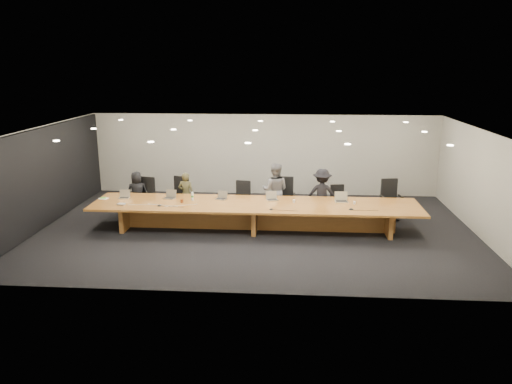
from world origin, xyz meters
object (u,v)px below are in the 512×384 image
person_b (186,194)px  laptop_b (169,194)px  mic_left (159,205)px  chair_mid_right (285,197)px  chair_right (339,201)px  water_bottle (192,196)px  amber_mug (182,201)px  av_box (121,204)px  laptop_d (272,196)px  mic_center (271,209)px  laptop_a (124,194)px  laptop_e (342,197)px  person_a (137,193)px  conference_table (255,211)px  paper_cup_near (294,201)px  chair_far_left (144,196)px  chair_left (178,196)px  laptop_c (221,195)px  paper_cup_far (354,203)px  person_d (322,194)px  chair_mid_left (241,199)px  chair_far_right (391,199)px  person_c (275,190)px  mic_right (351,209)px

person_b → laptop_b: bearing=76.9°
mic_left → chair_mid_right: bearing=27.4°
chair_right → water_bottle: (-4.19, -1.10, 0.37)m
amber_mug → av_box: bearing=-168.9°
laptop_d → mic_center: (0.01, -0.94, -0.11)m
laptop_a → laptop_e: 6.17m
laptop_b → av_box: laptop_b is taller
person_a → mic_center: size_ratio=11.31×
person_b → av_box: 2.13m
conference_table → paper_cup_near: paper_cup_near is taller
chair_far_left → chair_right: bearing=15.9°
av_box → paper_cup_near: bearing=12.4°
chair_right → mic_left: 5.28m
chair_left → chair_right: 4.84m
laptop_c → paper_cup_far: 3.73m
person_a → laptop_c: bearing=145.7°
laptop_c → laptop_d: size_ratio=0.94×
paper_cup_far → amber_mug: bearing=-177.6°
person_b → water_bottle: person_b is taller
chair_left → person_d: (4.33, -0.04, 0.16)m
chair_far_left → water_bottle: size_ratio=5.06×
chair_mid_left → amber_mug: size_ratio=10.99×
conference_table → chair_far_right: 4.17m
person_b → paper_cup_near: bearing=170.1°
chair_mid_right → mic_left: chair_mid_right is taller
av_box → person_c: bearing=27.1°
chair_mid_right → mic_center: bearing=-100.9°
amber_mug → chair_far_right: bearing=13.2°
chair_mid_left → laptop_c: bearing=-108.2°
amber_mug → mic_center: 2.55m
chair_left → chair_right: bearing=19.6°
person_a → water_bottle: bearing=135.2°
water_bottle → mic_left: 1.02m
conference_table → paper_cup_far: paper_cup_far is taller
person_d → laptop_e: 0.96m
amber_mug → person_a: bearing=141.7°
person_d → laptop_b: (-4.37, -0.81, 0.12)m
person_b → person_d: person_d is taller
person_a → paper_cup_near: person_a is taller
chair_far_left → laptop_d: size_ratio=3.68×
chair_far_left → person_b: size_ratio=0.86×
mic_right → water_bottle: bearing=171.9°
laptop_c → paper_cup_near: 2.08m
chair_mid_left → paper_cup_near: bearing=-24.0°
chair_left → conference_table: bearing=-7.8°
chair_mid_right → amber_mug: chair_mid_right is taller
laptop_d → mic_left: (-3.03, -0.81, -0.11)m
person_a → chair_mid_right: bearing=164.7°
chair_mid_left → paper_cup_far: bearing=-8.7°
person_a → person_d: person_d is taller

